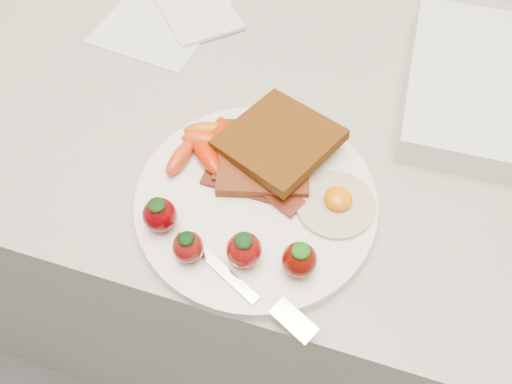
% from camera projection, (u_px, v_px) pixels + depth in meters
% --- Properties ---
extents(counter, '(2.00, 0.60, 0.90)m').
position_uv_depth(counter, '(280.00, 253.00, 1.03)').
color(counter, gray).
rests_on(counter, ground).
extents(plate, '(0.27, 0.27, 0.02)m').
position_uv_depth(plate, '(256.00, 201.00, 0.56)').
color(plate, white).
rests_on(plate, counter).
extents(toast_lower, '(0.13, 0.13, 0.01)m').
position_uv_depth(toast_lower, '(264.00, 158.00, 0.57)').
color(toast_lower, '#4C1F0C').
rests_on(toast_lower, plate).
extents(toast_upper, '(0.15, 0.15, 0.03)m').
position_uv_depth(toast_upper, '(279.00, 140.00, 0.57)').
color(toast_upper, '#3C1304').
rests_on(toast_upper, toast_lower).
extents(fried_egg, '(0.11, 0.11, 0.02)m').
position_uv_depth(fried_egg, '(336.00, 203.00, 0.54)').
color(fried_egg, white).
rests_on(fried_egg, plate).
extents(bacon_strips, '(0.12, 0.07, 0.01)m').
position_uv_depth(bacon_strips, '(256.00, 181.00, 0.56)').
color(bacon_strips, '#3A0C04').
rests_on(bacon_strips, plate).
extents(baby_carrots, '(0.07, 0.10, 0.02)m').
position_uv_depth(baby_carrots, '(204.00, 144.00, 0.58)').
color(baby_carrots, red).
rests_on(baby_carrots, plate).
extents(strawberries, '(0.19, 0.06, 0.04)m').
position_uv_depth(strawberries, '(224.00, 242.00, 0.50)').
color(strawberries, '#5D0104').
rests_on(strawberries, plate).
extents(fork, '(0.17, 0.08, 0.00)m').
position_uv_depth(fork, '(251.00, 289.00, 0.49)').
color(fork, white).
rests_on(fork, plate).
extents(paper_sheet, '(0.18, 0.22, 0.00)m').
position_uv_depth(paper_sheet, '(166.00, 14.00, 0.75)').
color(paper_sheet, white).
rests_on(paper_sheet, counter).
extents(notepad, '(0.17, 0.17, 0.01)m').
position_uv_depth(notepad, '(196.00, 9.00, 0.75)').
color(notepad, '#FDD4E0').
rests_on(notepad, paper_sheet).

